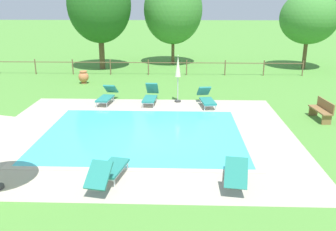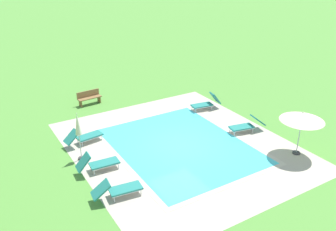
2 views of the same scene
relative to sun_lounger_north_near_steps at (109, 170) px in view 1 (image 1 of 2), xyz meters
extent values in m
plane|color=#518E38|center=(0.54, 3.90, -0.37)|extent=(160.00, 160.00, 0.00)
cube|color=#B2A893|center=(0.54, 3.90, -0.37)|extent=(11.72, 10.11, 0.01)
cube|color=#42CCD6|center=(0.54, 3.90, -0.37)|extent=(7.60, 5.99, 0.01)
cube|color=#C0B59F|center=(0.54, 7.02, -0.36)|extent=(8.08, 0.24, 0.01)
cube|color=#C0B59F|center=(0.54, 0.79, -0.36)|extent=(8.08, 0.24, 0.01)
cube|color=#C0B59F|center=(4.46, 3.90, -0.36)|extent=(0.24, 5.99, 0.01)
cube|color=#C0B59F|center=(-3.38, 3.90, -0.36)|extent=(0.24, 5.99, 0.01)
cube|color=#237A70|center=(0.06, 0.28, -0.06)|extent=(0.84, 1.39, 0.07)
cube|color=#237A70|center=(-0.13, -0.68, 0.20)|extent=(0.73, 0.81, 0.57)
cube|color=silver|center=(0.06, 0.28, -0.11)|extent=(0.81, 1.36, 0.04)
cylinder|color=silver|center=(-0.09, 0.87, -0.23)|extent=(0.04, 0.04, 0.28)
cylinder|color=silver|center=(0.41, 0.77, -0.23)|extent=(0.04, 0.04, 0.28)
cylinder|color=silver|center=(-0.30, -0.21, -0.23)|extent=(0.04, 0.04, 0.28)
cylinder|color=silver|center=(0.20, -0.31, -0.23)|extent=(0.04, 0.04, 0.28)
cube|color=#237A70|center=(3.61, 0.31, -0.06)|extent=(0.78, 1.37, 0.07)
cube|color=#237A70|center=(3.48, -0.59, 0.27)|extent=(0.68, 0.65, 0.71)
cube|color=silver|center=(3.61, 0.31, -0.11)|extent=(0.75, 1.34, 0.04)
cylinder|color=silver|center=(3.44, 0.89, -0.23)|extent=(0.04, 0.04, 0.28)
cylinder|color=silver|center=(3.94, 0.82, -0.23)|extent=(0.04, 0.04, 0.28)
cylinder|color=silver|center=(3.28, -0.20, -0.23)|extent=(0.04, 0.04, 0.28)
cylinder|color=silver|center=(3.79, -0.28, -0.23)|extent=(0.04, 0.04, 0.28)
cube|color=#237A70|center=(-1.71, 7.95, -0.06)|extent=(0.75, 1.36, 0.07)
cube|color=#237A70|center=(-1.60, 8.93, 0.19)|extent=(0.68, 0.79, 0.55)
cube|color=silver|center=(-1.71, 7.95, -0.11)|extent=(0.72, 1.33, 0.04)
cylinder|color=silver|center=(-1.52, 7.37, -0.23)|extent=(0.04, 0.04, 0.28)
cylinder|color=silver|center=(-2.03, 7.43, -0.23)|extent=(0.04, 0.04, 0.28)
cylinder|color=silver|center=(-1.39, 8.47, -0.23)|extent=(0.04, 0.04, 0.28)
cylinder|color=silver|center=(-1.90, 8.53, -0.23)|extent=(0.04, 0.04, 0.28)
cube|color=#237A70|center=(0.50, 7.95, -0.06)|extent=(0.68, 1.34, 0.07)
cube|color=#237A70|center=(0.56, 8.88, 0.25)|extent=(0.64, 0.65, 0.67)
cube|color=silver|center=(0.50, 7.95, -0.11)|extent=(0.65, 1.31, 0.04)
cylinder|color=silver|center=(0.72, 7.38, -0.23)|extent=(0.04, 0.04, 0.28)
cylinder|color=silver|center=(0.21, 7.42, -0.23)|extent=(0.04, 0.04, 0.28)
cylinder|color=silver|center=(0.79, 8.49, -0.23)|extent=(0.04, 0.04, 0.28)
cylinder|color=silver|center=(0.28, 8.52, -0.23)|extent=(0.04, 0.04, 0.28)
cube|color=#237A70|center=(3.32, 7.61, -0.06)|extent=(0.78, 1.37, 0.07)
cube|color=#237A70|center=(3.18, 8.58, 0.21)|extent=(0.69, 0.77, 0.58)
cube|color=silver|center=(3.32, 7.61, -0.11)|extent=(0.74, 1.34, 0.04)
cylinder|color=silver|center=(3.65, 7.10, -0.23)|extent=(0.04, 0.04, 0.28)
cylinder|color=silver|center=(3.14, 7.03, -0.23)|extent=(0.04, 0.04, 0.28)
cylinder|color=silver|center=(3.49, 8.19, -0.23)|extent=(0.04, 0.04, 0.28)
cylinder|color=silver|center=(2.99, 8.12, -0.23)|extent=(0.04, 0.04, 0.28)
cylinder|color=#383838|center=(1.87, 8.55, -0.33)|extent=(0.32, 0.32, 0.08)
cylinder|color=#B2B5B7|center=(1.87, 8.55, 0.28)|extent=(0.04, 0.04, 1.31)
cone|color=beige|center=(1.87, 8.55, 1.44)|extent=(0.29, 0.29, 1.02)
sphere|color=beige|center=(1.87, 8.55, 1.97)|extent=(0.05, 0.05, 0.05)
cube|color=olive|center=(8.02, 5.89, 0.07)|extent=(0.56, 1.53, 0.06)
cube|color=olive|center=(8.22, 5.91, 0.30)|extent=(0.18, 1.50, 0.40)
cube|color=olive|center=(8.07, 5.25, -0.17)|extent=(0.40, 0.09, 0.41)
cube|color=olive|center=(7.97, 6.52, -0.17)|extent=(0.40, 0.09, 0.41)
cylinder|color=#C67547|center=(-3.97, 12.59, -0.33)|extent=(0.34, 0.34, 0.08)
ellipsoid|color=#C67547|center=(-3.97, 12.59, 0.04)|extent=(0.62, 0.62, 0.67)
cylinder|color=#C67547|center=(-3.97, 12.59, 0.37)|extent=(0.47, 0.47, 0.06)
cylinder|color=brown|center=(-8.06, 15.39, 0.15)|extent=(0.08, 0.08, 1.05)
cylinder|color=brown|center=(-5.44, 15.39, 0.15)|extent=(0.08, 0.08, 1.05)
cylinder|color=brown|center=(-2.82, 15.39, 0.15)|extent=(0.08, 0.08, 1.05)
cylinder|color=brown|center=(-0.20, 15.39, 0.15)|extent=(0.08, 0.08, 1.05)
cylinder|color=brown|center=(2.41, 15.39, 0.15)|extent=(0.08, 0.08, 1.05)
cylinder|color=brown|center=(5.03, 15.39, 0.15)|extent=(0.08, 0.08, 1.05)
cylinder|color=brown|center=(7.65, 15.39, 0.15)|extent=(0.08, 0.08, 1.05)
cylinder|color=brown|center=(10.27, 15.39, 0.15)|extent=(0.08, 0.08, 1.05)
cube|color=brown|center=(-0.20, 15.39, 0.48)|extent=(20.94, 0.05, 0.05)
cylinder|color=brown|center=(11.25, 18.25, 0.77)|extent=(0.29, 0.29, 2.28)
ellipsoid|color=#3D7F33|center=(11.25, 18.25, 3.32)|extent=(4.15, 4.15, 3.77)
cylinder|color=brown|center=(1.38, 19.82, 0.75)|extent=(0.24, 0.24, 2.24)
ellipsoid|color=#3D7F33|center=(1.38, 19.82, 3.82)|extent=(4.50, 4.50, 5.21)
cylinder|color=brown|center=(-3.85, 17.61, 0.92)|extent=(0.40, 0.40, 2.59)
ellipsoid|color=#235B1E|center=(-3.85, 17.61, 4.25)|extent=(4.54, 4.54, 5.45)
camera|label=1|loc=(2.00, -9.23, 4.61)|focal=38.84mm
camera|label=2|loc=(-12.62, 12.60, 8.50)|focal=38.37mm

